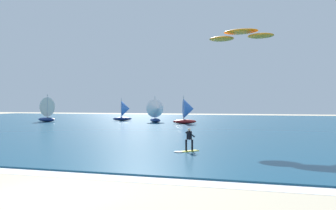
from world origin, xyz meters
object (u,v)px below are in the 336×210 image
(kite, at_px, (241,35))
(sailboat_mid_right, at_px, (156,110))
(sailboat_mid_left, at_px, (125,110))
(kitesurfer, at_px, (187,143))
(sailboat_near_shore, at_px, (44,109))
(sailboat_leading, at_px, (188,111))

(kite, relative_size, sailboat_mid_right, 1.31)
(sailboat_mid_right, height_order, sailboat_mid_left, sailboat_mid_right)
(sailboat_mid_left, bearing_deg, kite, -51.47)
(kite, distance_m, sailboat_mid_left, 41.14)
(kite, height_order, sailboat_mid_right, kite)
(kitesurfer, height_order, sailboat_near_shore, sailboat_near_shore)
(sailboat_leading, distance_m, sailboat_mid_left, 16.82)
(sailboat_mid_right, height_order, sailboat_near_shore, sailboat_near_shore)
(kite, distance_m, sailboat_mid_right, 32.28)
(kitesurfer, height_order, sailboat_mid_right, sailboat_mid_right)
(kite, height_order, sailboat_leading, kite)
(sailboat_mid_right, xyz_separation_m, sailboat_mid_left, (-8.42, 5.11, -0.10))
(sailboat_leading, distance_m, sailboat_near_shore, 28.64)
(kitesurfer, distance_m, sailboat_mid_left, 46.28)
(kitesurfer, bearing_deg, sailboat_near_shore, 137.17)
(kite, bearing_deg, sailboat_mid_right, 122.29)
(sailboat_leading, bearing_deg, sailboat_mid_left, 152.78)
(sailboat_mid_right, xyz_separation_m, sailboat_near_shore, (-22.10, -2.68, 0.21))
(sailboat_near_shore, height_order, sailboat_mid_left, sailboat_near_shore)
(kitesurfer, relative_size, sailboat_near_shore, 0.34)
(sailboat_leading, xyz_separation_m, sailboat_mid_left, (-14.96, 7.69, -0.11))
(sailboat_near_shore, bearing_deg, kite, -31.51)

